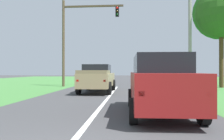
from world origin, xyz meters
TOP-DOWN VIEW (x-y plane):
  - ground_plane at (0.00, 9.80)m, footprint 120.00×120.00m
  - red_suv_near at (2.16, 4.80)m, footprint 2.13×4.87m
  - pickup_truck_lead at (-1.02, 12.19)m, footprint 2.17×5.18m
  - traffic_light at (-3.67, 17.60)m, footprint 5.71×0.40m
  - keep_moving_sign at (5.32, 15.71)m, footprint 0.60×0.09m
  - oak_tree_right at (9.88, 19.27)m, footprint 5.22×5.22m
  - utility_pole_right at (6.45, 17.26)m, footprint 0.28×0.28m
  - extra_tree_1 at (9.16, 17.35)m, footprint 4.41×4.41m

SIDE VIEW (x-z plane):
  - ground_plane at x=0.00m, z-range 0.00..0.00m
  - pickup_truck_lead at x=-1.02m, z-range 0.04..1.91m
  - red_suv_near at x=2.16m, z-range 0.05..2.03m
  - keep_moving_sign at x=5.32m, z-range 0.34..2.76m
  - utility_pole_right at x=6.45m, z-range 0.00..9.55m
  - traffic_light at x=-3.67m, z-range 1.13..9.17m
  - extra_tree_1 at x=9.16m, z-range 2.15..10.92m
  - oak_tree_right at x=9.88m, z-range 2.22..11.92m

